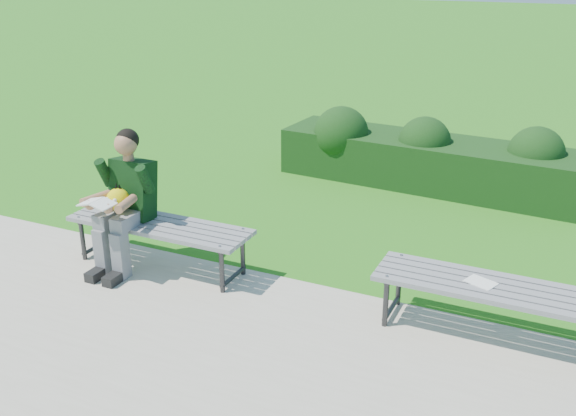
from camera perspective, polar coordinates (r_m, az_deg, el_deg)
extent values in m
plane|color=#226B15|center=(6.01, -0.98, -6.19)|extent=(80.00, 80.00, 0.00)
cube|color=beige|center=(4.73, -10.58, -14.96)|extent=(30.00, 3.50, 0.02)
cube|color=#143E13|center=(8.51, 12.39, 3.98)|extent=(3.92, 1.25, 0.60)
sphere|color=#143E13|center=(8.66, 4.74, 6.58)|extent=(0.79, 0.79, 0.74)
sphere|color=#143E13|center=(8.40, 12.03, 5.69)|extent=(0.72, 0.72, 0.67)
sphere|color=#143E13|center=(8.28, 21.16, 4.47)|extent=(0.72, 0.72, 0.68)
cube|color=slate|center=(5.96, -12.55, -2.20)|extent=(1.80, 0.08, 0.04)
cube|color=slate|center=(6.03, -11.96, -1.84)|extent=(1.80, 0.08, 0.04)
cube|color=slate|center=(6.11, -11.39, -1.50)|extent=(1.80, 0.08, 0.04)
cube|color=slate|center=(6.19, -10.83, -1.16)|extent=(1.80, 0.09, 0.04)
cube|color=slate|center=(6.26, -10.29, -0.83)|extent=(1.80, 0.09, 0.04)
cylinder|color=#2D2D30|center=(6.53, -17.78, -2.73)|extent=(0.04, 0.04, 0.41)
cylinder|color=#2D2D30|center=(6.79, -15.67, -1.56)|extent=(0.04, 0.04, 0.41)
cylinder|color=#2D2D30|center=(6.59, -16.87, -0.68)|extent=(0.04, 0.42, 0.04)
cylinder|color=#2D2D30|center=(6.72, -16.57, -3.27)|extent=(0.04, 0.42, 0.04)
cylinder|color=gray|center=(6.43, -18.13, -0.76)|extent=(0.02, 0.02, 0.01)
cylinder|color=gray|center=(6.71, -15.79, 0.45)|extent=(0.02, 0.02, 0.01)
cylinder|color=#2D2D30|center=(5.66, -5.90, -5.60)|extent=(0.04, 0.04, 0.41)
cylinder|color=#2D2D30|center=(5.95, -4.04, -4.10)|extent=(0.04, 0.04, 0.41)
cylinder|color=#2D2D30|center=(5.73, -5.00, -3.20)|extent=(0.04, 0.42, 0.04)
cylinder|color=#2D2D30|center=(5.87, -4.90, -6.10)|extent=(0.04, 0.42, 0.04)
cylinder|color=gray|center=(5.54, -6.08, -3.39)|extent=(0.02, 0.02, 0.01)
cylinder|color=gray|center=(5.87, -4.02, -1.84)|extent=(0.02, 0.02, 0.01)
cube|color=slate|center=(4.96, 17.50, -7.81)|extent=(1.80, 0.08, 0.04)
cube|color=slate|center=(5.05, 17.67, -7.27)|extent=(1.80, 0.08, 0.04)
cube|color=slate|center=(5.14, 17.84, -6.75)|extent=(1.80, 0.08, 0.04)
cube|color=slate|center=(5.23, 18.00, -6.25)|extent=(1.80, 0.09, 0.04)
cube|color=slate|center=(5.33, 18.16, -5.77)|extent=(1.80, 0.09, 0.04)
cylinder|color=#2D2D30|center=(5.20, 8.68, -8.36)|extent=(0.04, 0.04, 0.41)
cylinder|color=#2D2D30|center=(5.53, 9.83, -6.55)|extent=(0.04, 0.04, 0.41)
cylinder|color=#2D2D30|center=(5.28, 9.39, -5.69)|extent=(0.04, 0.42, 0.04)
cylinder|color=#2D2D30|center=(5.43, 9.18, -8.76)|extent=(0.04, 0.42, 0.04)
cylinder|color=gray|center=(5.07, 8.78, -6.01)|extent=(0.02, 0.02, 0.01)
cylinder|color=gray|center=(5.43, 10.04, -4.14)|extent=(0.02, 0.02, 0.01)
cube|color=slate|center=(6.20, -15.31, -0.66)|extent=(0.14, 0.42, 0.13)
cube|color=slate|center=(6.08, -13.85, -0.97)|extent=(0.14, 0.42, 0.13)
cube|color=slate|center=(6.19, -16.10, -3.72)|extent=(0.12, 0.13, 0.45)
cube|color=slate|center=(6.07, -14.65, -4.09)|extent=(0.12, 0.13, 0.45)
cube|color=black|center=(6.20, -16.52, -5.58)|extent=(0.11, 0.26, 0.09)
cube|color=black|center=(6.08, -15.08, -5.98)|extent=(0.11, 0.26, 0.09)
cube|color=black|center=(6.21, -13.63, 1.65)|extent=(0.40, 0.30, 0.59)
cylinder|color=#A36B4C|center=(6.09, -14.00, 4.43)|extent=(0.10, 0.10, 0.08)
sphere|color=#A36B4C|center=(6.04, -14.23, 5.55)|extent=(0.21, 0.21, 0.21)
sphere|color=black|center=(6.06, -14.08, 5.90)|extent=(0.21, 0.21, 0.21)
cylinder|color=black|center=(6.22, -15.99, 3.04)|extent=(0.10, 0.21, 0.30)
cylinder|color=black|center=(5.94, -12.59, 2.50)|extent=(0.10, 0.21, 0.30)
cylinder|color=#A36B4C|center=(6.09, -16.71, 0.84)|extent=(0.14, 0.31, 0.08)
cylinder|color=#A36B4C|center=(5.88, -14.21, 0.36)|extent=(0.14, 0.31, 0.08)
sphere|color=#A36B4C|center=(5.93, -17.20, 0.25)|extent=(0.09, 0.09, 0.09)
sphere|color=#A36B4C|center=(5.81, -15.72, -0.05)|extent=(0.09, 0.09, 0.09)
sphere|color=yellow|center=(6.06, -14.87, 0.74)|extent=(0.21, 0.21, 0.21)
cone|color=orange|center=(5.98, -15.54, 0.33)|extent=(0.06, 0.06, 0.06)
cone|color=black|center=(6.03, -15.03, 1.94)|extent=(0.03, 0.04, 0.07)
cone|color=black|center=(6.02, -14.75, 1.89)|extent=(0.03, 0.03, 0.06)
sphere|color=white|center=(6.01, -15.81, 0.76)|extent=(0.04, 0.04, 0.04)
sphere|color=white|center=(5.95, -15.15, 0.64)|extent=(0.04, 0.04, 0.04)
cube|color=white|center=(5.89, -17.19, 0.55)|extent=(0.15, 0.20, 0.05)
cube|color=white|center=(5.79, -16.08, 0.33)|extent=(0.15, 0.20, 0.05)
cube|color=white|center=(5.14, 16.77, -6.34)|extent=(0.26, 0.23, 0.01)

